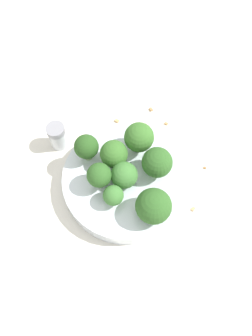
{
  "coord_description": "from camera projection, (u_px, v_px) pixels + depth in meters",
  "views": [
    {
      "loc": [
        -0.24,
        -0.07,
        0.56
      ],
      "look_at": [
        0.0,
        0.0,
        0.07
      ],
      "focal_mm": 35.0,
      "sensor_mm": 36.0,
      "label": 1
    }
  ],
  "objects": [
    {
      "name": "ground_plane",
      "position": [
        126.0,
        184.0,
        0.61
      ],
      "size": [
        3.0,
        3.0,
        0.0
      ],
      "primitive_type": "plane",
      "color": "silver"
    },
    {
      "name": "bowl",
      "position": [
        126.0,
        180.0,
        0.6
      ],
      "size": [
        0.23,
        0.23,
        0.03
      ],
      "primitive_type": "cylinder",
      "color": "silver",
      "rests_on": "ground_plane"
    },
    {
      "name": "broccoli_floret_0",
      "position": [
        86.0,
        147.0,
        0.57
      ],
      "size": [
        0.04,
        0.04,
        0.06
      ],
      "color": "#84AD66",
      "rests_on": "bowl"
    },
    {
      "name": "broccoli_floret_1",
      "position": [
        139.0,
        138.0,
        0.57
      ],
      "size": [
        0.05,
        0.05,
        0.07
      ],
      "color": "#7A9E5B",
      "rests_on": "bowl"
    },
    {
      "name": "broccoli_floret_2",
      "position": [
        157.0,
        163.0,
        0.55
      ],
      "size": [
        0.05,
        0.05,
        0.06
      ],
      "color": "#84AD66",
      "rests_on": "bowl"
    },
    {
      "name": "broccoli_floret_3",
      "position": [
        126.0,
        176.0,
        0.55
      ],
      "size": [
        0.05,
        0.05,
        0.05
      ],
      "color": "#8EB770",
      "rests_on": "bowl"
    },
    {
      "name": "broccoli_floret_4",
      "position": [
        114.0,
        154.0,
        0.56
      ],
      "size": [
        0.05,
        0.05,
        0.06
      ],
      "color": "#8EB770",
      "rests_on": "bowl"
    },
    {
      "name": "broccoli_floret_5",
      "position": [
        113.0,
        196.0,
        0.54
      ],
      "size": [
        0.03,
        0.03,
        0.04
      ],
      "color": "#84AD66",
      "rests_on": "bowl"
    },
    {
      "name": "broccoli_floret_6",
      "position": [
        153.0,
        206.0,
        0.52
      ],
      "size": [
        0.06,
        0.06,
        0.06
      ],
      "color": "#7A9E5B",
      "rests_on": "bowl"
    },
    {
      "name": "broccoli_floret_7",
      "position": [
        99.0,
        176.0,
        0.54
      ],
      "size": [
        0.04,
        0.04,
        0.06
      ],
      "color": "#84AD66",
      "rests_on": "bowl"
    },
    {
      "name": "pepper_shaker",
      "position": [
        58.0,
        136.0,
        0.62
      ],
      "size": [
        0.04,
        0.04,
        0.06
      ],
      "color": "silver",
      "rests_on": "ground_plane"
    },
    {
      "name": "almond_crumb_0",
      "position": [
        166.0,
        123.0,
        0.67
      ],
      "size": [
        0.01,
        0.01,
        0.01
      ],
      "primitive_type": "cube",
      "rotation": [
        0.0,
        0.0,
        1.29
      ],
      "color": "#AD7F4C",
      "rests_on": "ground_plane"
    },
    {
      "name": "almond_crumb_1",
      "position": [
        117.0,
        120.0,
        0.67
      ],
      "size": [
        0.01,
        0.01,
        0.01
      ],
      "primitive_type": "cube",
      "rotation": [
        0.0,
        0.0,
        1.34
      ],
      "color": "tan",
      "rests_on": "ground_plane"
    },
    {
      "name": "almond_crumb_2",
      "position": [
        149.0,
        109.0,
        0.68
      ],
      "size": [
        0.01,
        0.01,
        0.01
      ],
      "primitive_type": "cube",
      "rotation": [
        0.0,
        0.0,
        3.97
      ],
      "color": "#AD7F4C",
      "rests_on": "ground_plane"
    },
    {
      "name": "almond_crumb_3",
      "position": [
        193.0,
        209.0,
        0.59
      ],
      "size": [
        0.01,
        0.01,
        0.01
      ],
      "primitive_type": "cube",
      "rotation": [
        0.0,
        0.0,
        5.95
      ],
      "color": "tan",
      "rests_on": "ground_plane"
    },
    {
      "name": "almond_crumb_4",
      "position": [
        205.0,
        168.0,
        0.62
      ],
      "size": [
        0.0,
        0.01,
        0.01
      ],
      "primitive_type": "cube",
      "rotation": [
        0.0,
        0.0,
        4.65
      ],
      "color": "olive",
      "rests_on": "ground_plane"
    }
  ]
}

